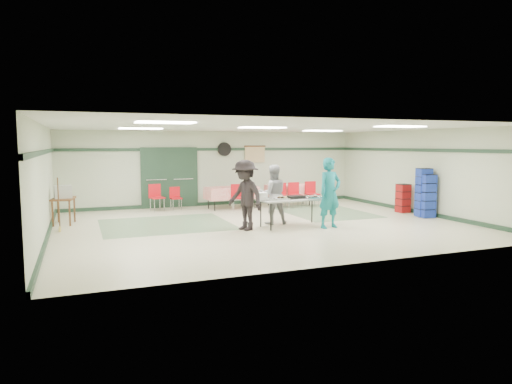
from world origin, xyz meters
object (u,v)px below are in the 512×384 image
object	(u,v)px
crate_stack_red	(403,198)
chair_loose_b	(156,195)
printer_table	(63,202)
office_printer	(63,192)
chair_a	(295,192)
crate_stack_blue_a	(427,196)
chair_b	(282,193)
volunteer_dark	(245,195)
volunteer_teal	(330,193)
crate_stack_blue_b	(423,193)
broom	(59,204)
volunteer_grey	(273,194)
dining_table_b	(232,192)
chair_d	(237,195)
serving_table	(293,200)
dining_table_a	(289,190)
chair_loose_a	(175,196)
chair_c	(311,191)

from	to	relation	value
crate_stack_red	chair_loose_b	bearing A→B (deg)	156.79
printer_table	office_printer	world-z (taller)	office_printer
chair_a	crate_stack_blue_a	distance (m)	4.43
chair_b	chair_loose_b	distance (m)	4.29
chair_a	volunteer_dark	bearing A→B (deg)	-129.74
volunteer_teal	crate_stack_blue_b	distance (m)	3.70
broom	volunteer_teal	bearing A→B (deg)	-15.98
crate_stack_blue_a	crate_stack_blue_b	xyz separation A→B (m)	(0.00, 0.15, 0.09)
volunteer_grey	dining_table_b	distance (m)	3.35
volunteer_grey	chair_d	world-z (taller)	volunteer_grey
volunteer_grey	broom	bearing A→B (deg)	-0.27
chair_b	crate_stack_blue_a	distance (m)	4.77
chair_d	crate_stack_blue_a	bearing A→B (deg)	-25.14
dining_table_b	chair_a	size ratio (longest dim) A/B	2.09
chair_loose_b	chair_b	bearing A→B (deg)	-25.82
serving_table	office_printer	xyz separation A→B (m)	(-5.82, 2.58, 0.20)
broom	dining_table_a	bearing A→B (deg)	18.36
dining_table_b	dining_table_a	bearing A→B (deg)	-4.99
volunteer_grey	chair_loose_a	world-z (taller)	volunteer_grey
chair_d	printer_table	size ratio (longest dim) A/B	0.96
crate_stack_blue_b	chair_loose_b	bearing A→B (deg)	151.04
dining_table_b	chair_loose_b	distance (m)	2.58
chair_loose_a	chair_b	bearing A→B (deg)	-20.54
volunteer_teal	chair_b	distance (m)	3.91
crate_stack_blue_a	crate_stack_blue_b	size ratio (longest dim) A/B	0.89
chair_a	chair_loose_b	size ratio (longest dim) A/B	0.98
serving_table	office_printer	distance (m)	6.36
crate_stack_blue_a	office_printer	distance (m)	10.65
volunteer_grey	chair_b	xyz separation A→B (m)	(1.54, 2.77, -0.29)
volunteer_teal	office_printer	distance (m)	7.35
crate_stack_blue_a	crate_stack_blue_b	world-z (taller)	crate_stack_blue_b
dining_table_a	volunteer_teal	bearing A→B (deg)	-99.20
chair_c	chair_b	bearing A→B (deg)	-177.98
volunteer_teal	printer_table	world-z (taller)	volunteer_teal
chair_loose_a	broom	distance (m)	4.55
serving_table	chair_a	xyz separation A→B (m)	(1.70, 3.33, -0.17)
volunteer_teal	broom	xyz separation A→B (m)	(-6.73, 2.10, -0.23)
volunteer_dark	crate_stack_blue_a	world-z (taller)	volunteer_dark
volunteer_grey	dining_table_b	world-z (taller)	volunteer_grey
office_printer	crate_stack_blue_b	bearing A→B (deg)	-20.93
serving_table	chair_c	bearing A→B (deg)	50.92
dining_table_b	office_printer	xyz separation A→B (m)	(-5.36, -1.32, 0.35)
chair_a	broom	size ratio (longest dim) A/B	0.65
serving_table	chair_c	size ratio (longest dim) A/B	2.13
crate_stack_red	printer_table	xyz separation A→B (m)	(-10.30, 1.67, 0.17)
volunteer_grey	chair_b	size ratio (longest dim) A/B	1.87
dining_table_a	broom	world-z (taller)	broom
volunteer_grey	crate_stack_blue_b	world-z (taller)	volunteer_grey
chair_b	crate_stack_red	world-z (taller)	crate_stack_red
chair_c	crate_stack_blue_a	world-z (taller)	crate_stack_blue_a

